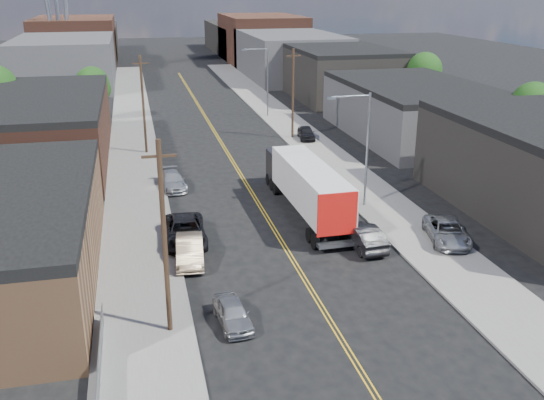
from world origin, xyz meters
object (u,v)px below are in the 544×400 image
semi_truck (304,183)px  car_left_b (190,250)px  car_left_a (233,313)px  car_right_lot_a (447,231)px  car_right_oncoming (362,236)px  car_right_lot_c (306,133)px  car_left_c (185,231)px  car_left_d (172,181)px

semi_truck → car_left_b: (-9.45, -7.00, -1.55)m
semi_truck → car_left_b: bearing=-144.6°
car_left_a → car_right_lot_a: 17.30m
semi_truck → car_right_lot_a: semi_truck is taller
car_right_oncoming → car_right_lot_c: bearing=-102.4°
car_right_oncoming → semi_truck: bearing=-78.7°
car_left_a → car_left_c: bearing=92.0°
car_right_lot_a → car_right_lot_c: 29.76m
car_left_d → car_left_b: bearing=-95.2°
car_right_oncoming → car_right_lot_a: 5.85m
car_left_a → car_right_lot_a: size_ratio=0.73×
semi_truck → car_right_lot_c: 22.73m
car_left_c → car_right_lot_a: (17.21, -4.07, 0.06)m
car_left_a → car_right_lot_a: bearing=18.8°
car_left_a → car_right_oncoming: (10.00, 7.69, 0.15)m
car_left_a → car_left_b: bearing=94.7°
car_left_a → car_right_lot_a: car_right_lot_a is taller
car_left_d → car_left_a: bearing=-91.8°
semi_truck → car_right_oncoming: bearing=-76.2°
semi_truck → car_right_lot_a: bearing=-46.9°
car_right_lot_a → car_right_lot_c: car_right_lot_a is taller
car_left_a → car_left_b: car_left_b is taller
car_left_d → car_right_oncoming: size_ratio=0.99×
car_left_d → car_right_lot_a: bearing=-48.1°
car_right_lot_a → car_left_c: bearing=-179.4°
semi_truck → car_right_oncoming: 7.72m
car_left_a → car_right_oncoming: size_ratio=0.78×
car_right_oncoming → car_right_lot_c: (4.46, 29.07, 0.05)m
car_left_c → car_left_d: bearing=91.8°
car_right_lot_a → car_right_oncoming: bearing=-172.6°
car_left_d → car_right_oncoming: car_right_oncoming is taller
car_right_lot_c → car_right_lot_a: bearing=-80.0°
car_left_c → car_left_d: size_ratio=1.22×
car_left_c → car_left_a: bearing=-81.0°
car_left_a → car_right_lot_c: size_ratio=0.92×
semi_truck → car_left_d: bearing=138.7°
car_left_c → car_left_b: bearing=-88.2°
car_left_c → car_right_lot_c: bearing=60.1°
car_left_a → car_left_d: size_ratio=0.79×
car_right_lot_a → car_right_lot_c: bearing=106.5°
semi_truck → car_right_lot_c: semi_truck is taller
car_right_oncoming → car_right_lot_c: 29.41m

